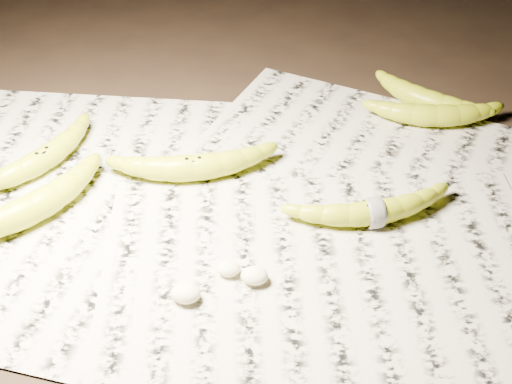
# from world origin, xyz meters

# --- Properties ---
(ground) EXTENTS (3.00, 3.00, 0.00)m
(ground) POSITION_xyz_m (0.00, 0.00, 0.00)
(ground) COLOR black
(ground) RESTS_ON ground
(newspaper_patch) EXTENTS (0.90, 0.70, 0.01)m
(newspaper_patch) POSITION_xyz_m (-0.02, 0.01, 0.00)
(newspaper_patch) COLOR beige
(newspaper_patch) RESTS_ON ground
(banana_left_a) EXTENTS (0.15, 0.20, 0.04)m
(banana_left_a) POSITION_xyz_m (-0.31, 0.07, 0.03)
(banana_left_a) COLOR gold
(banana_left_a) RESTS_ON newspaper_patch
(banana_left_b) EXTENTS (0.19, 0.21, 0.04)m
(banana_left_b) POSITION_xyz_m (-0.29, -0.04, 0.03)
(banana_left_b) COLOR gold
(banana_left_b) RESTS_ON newspaper_patch
(banana_center) EXTENTS (0.22, 0.11, 0.04)m
(banana_center) POSITION_xyz_m (-0.10, 0.07, 0.03)
(banana_center) COLOR gold
(banana_center) RESTS_ON newspaper_patch
(banana_taped) EXTENTS (0.21, 0.11, 0.03)m
(banana_taped) POSITION_xyz_m (0.15, 0.00, 0.02)
(banana_taped) COLOR gold
(banana_taped) RESTS_ON newspaper_patch
(banana_upper_a) EXTENTS (0.19, 0.07, 0.04)m
(banana_upper_a) POSITION_xyz_m (0.25, 0.24, 0.03)
(banana_upper_a) COLOR gold
(banana_upper_a) RESTS_ON newspaper_patch
(banana_upper_b) EXTENTS (0.18, 0.14, 0.04)m
(banana_upper_b) POSITION_xyz_m (0.24, 0.29, 0.03)
(banana_upper_b) COLOR gold
(banana_upper_b) RESTS_ON newspaper_patch
(measuring_tape) EXTENTS (0.02, 0.04, 0.04)m
(measuring_tape) POSITION_xyz_m (0.15, 0.00, 0.02)
(measuring_tape) COLOR white
(measuring_tape) RESTS_ON newspaper_patch
(flesh_chunk_a) EXTENTS (0.03, 0.03, 0.02)m
(flesh_chunk_a) POSITION_xyz_m (-0.07, -0.16, 0.02)
(flesh_chunk_a) COLOR #FFF7C5
(flesh_chunk_a) RESTS_ON newspaper_patch
(flesh_chunk_b) EXTENTS (0.03, 0.03, 0.02)m
(flesh_chunk_b) POSITION_xyz_m (0.01, -0.12, 0.02)
(flesh_chunk_b) COLOR #FFF7C5
(flesh_chunk_b) RESTS_ON newspaper_patch
(flesh_chunk_c) EXTENTS (0.03, 0.02, 0.02)m
(flesh_chunk_c) POSITION_xyz_m (-0.02, -0.11, 0.02)
(flesh_chunk_c) COLOR #FFF7C5
(flesh_chunk_c) RESTS_ON newspaper_patch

